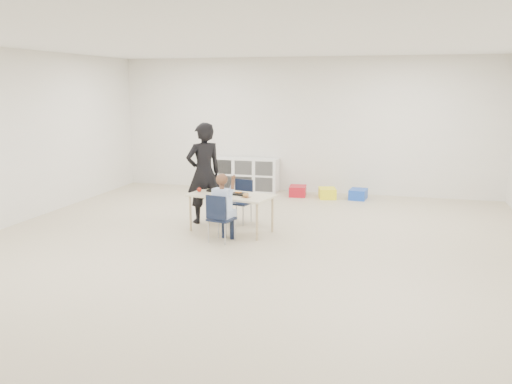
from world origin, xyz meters
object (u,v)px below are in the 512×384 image
(table, at_px, (231,213))
(adult, at_px, (204,173))
(cubby_shelf, at_px, (246,174))
(child, at_px, (221,204))
(chair_near, at_px, (222,218))

(table, bearing_deg, adult, 155.89)
(table, bearing_deg, cubby_shelf, 114.57)
(child, distance_m, adult, 1.22)
(adult, bearing_deg, cubby_shelf, -131.79)
(cubby_shelf, height_order, adult, adult)
(cubby_shelf, bearing_deg, adult, -87.56)
(table, xyz_separation_m, child, (0.03, -0.56, 0.26))
(chair_near, distance_m, child, 0.20)
(chair_near, relative_size, child, 0.63)
(chair_near, xyz_separation_m, cubby_shelf, (-0.76, 3.84, -0.00))
(child, xyz_separation_m, adult, (-0.64, 1.00, 0.27))
(chair_near, xyz_separation_m, adult, (-0.64, 1.00, 0.47))
(cubby_shelf, relative_size, adult, 0.85)
(child, bearing_deg, cubby_shelf, 113.29)
(chair_near, height_order, cubby_shelf, chair_near)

